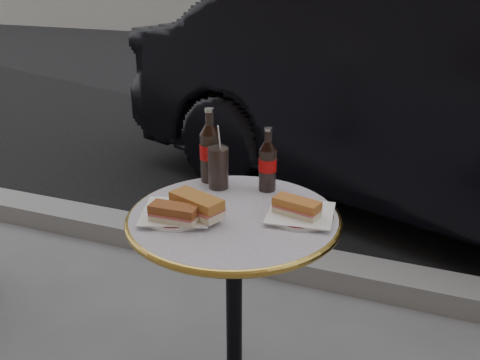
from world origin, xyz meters
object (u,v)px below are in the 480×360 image
at_px(plate_left, 177,214).
at_px(plate_right, 301,215).
at_px(bistro_table, 234,319).
at_px(cola_bottle_right, 268,159).
at_px(cola_bottle_left, 210,145).
at_px(cola_glass, 218,168).
at_px(parked_car, 464,99).

xyz_separation_m(plate_left, plate_right, (0.33, 0.12, -0.00)).
distance_m(bistro_table, plate_left, 0.41).
distance_m(bistro_table, cola_bottle_right, 0.51).
bearing_deg(plate_right, plate_left, -159.44).
relative_size(plate_right, cola_bottle_left, 0.78).
bearing_deg(plate_right, cola_glass, 160.11).
xyz_separation_m(cola_bottle_left, cola_glass, (0.05, -0.05, -0.05)).
bearing_deg(cola_glass, cola_bottle_left, 136.74).
distance_m(bistro_table, cola_bottle_left, 0.56).
xyz_separation_m(cola_glass, parked_car, (0.73, 1.76, -0.11)).
height_order(plate_right, parked_car, parked_car).
bearing_deg(bistro_table, parked_car, 72.33).
relative_size(plate_right, cola_glass, 1.41).
bearing_deg(parked_car, plate_right, -173.77).
relative_size(bistro_table, cola_bottle_left, 2.97).
bearing_deg(cola_bottle_right, bistro_table, -98.86).
height_order(bistro_table, cola_bottle_left, cola_bottle_left).
height_order(plate_left, parked_car, parked_car).
height_order(cola_bottle_right, parked_car, parked_car).
bearing_deg(cola_bottle_right, parked_car, 71.33).
height_order(cola_bottle_right, cola_glass, cola_bottle_right).
bearing_deg(plate_left, bistro_table, 25.26).
bearing_deg(plate_left, cola_glass, 83.34).
bearing_deg(cola_bottle_right, plate_right, -44.59).
relative_size(bistro_table, parked_car, 0.18).
height_order(plate_right, cola_bottle_left, cola_bottle_left).
relative_size(cola_bottle_right, parked_car, 0.05).
xyz_separation_m(plate_right, cola_glass, (-0.30, 0.11, 0.06)).
bearing_deg(cola_glass, cola_bottle_right, 14.88).
bearing_deg(cola_bottle_right, cola_glass, -165.12).
distance_m(plate_right, parked_car, 1.92).
bearing_deg(parked_car, cola_bottle_right, -179.50).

